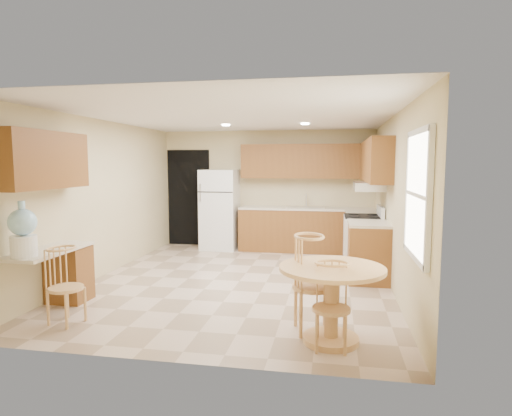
% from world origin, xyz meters
% --- Properties ---
extents(floor, '(5.50, 5.50, 0.00)m').
position_xyz_m(floor, '(0.00, 0.00, 0.00)').
color(floor, tan).
rests_on(floor, ground).
extents(ceiling, '(4.50, 5.50, 0.02)m').
position_xyz_m(ceiling, '(0.00, 0.00, 2.50)').
color(ceiling, white).
rests_on(ceiling, wall_back).
extents(wall_back, '(4.50, 0.02, 2.50)m').
position_xyz_m(wall_back, '(0.00, 2.75, 1.25)').
color(wall_back, beige).
rests_on(wall_back, floor).
extents(wall_front, '(4.50, 0.02, 2.50)m').
position_xyz_m(wall_front, '(0.00, -2.75, 1.25)').
color(wall_front, beige).
rests_on(wall_front, floor).
extents(wall_left, '(0.02, 5.50, 2.50)m').
position_xyz_m(wall_left, '(-2.25, 0.00, 1.25)').
color(wall_left, beige).
rests_on(wall_left, floor).
extents(wall_right, '(0.02, 5.50, 2.50)m').
position_xyz_m(wall_right, '(2.25, 0.00, 1.25)').
color(wall_right, beige).
rests_on(wall_right, floor).
extents(doorway, '(0.90, 0.02, 2.10)m').
position_xyz_m(doorway, '(-1.75, 2.73, 1.05)').
color(doorway, black).
rests_on(doorway, floor).
extents(base_cab_back, '(2.75, 0.60, 0.87)m').
position_xyz_m(base_cab_back, '(0.88, 2.45, 0.43)').
color(base_cab_back, brown).
rests_on(base_cab_back, floor).
extents(counter_back, '(2.75, 0.63, 0.04)m').
position_xyz_m(counter_back, '(0.88, 2.45, 0.89)').
color(counter_back, beige).
rests_on(counter_back, base_cab_back).
extents(base_cab_right_a, '(0.60, 0.59, 0.87)m').
position_xyz_m(base_cab_right_a, '(1.95, 1.85, 0.43)').
color(base_cab_right_a, brown).
rests_on(base_cab_right_a, floor).
extents(counter_right_a, '(0.63, 0.59, 0.04)m').
position_xyz_m(counter_right_a, '(1.95, 1.85, 0.89)').
color(counter_right_a, beige).
rests_on(counter_right_a, base_cab_right_a).
extents(base_cab_right_b, '(0.60, 0.80, 0.87)m').
position_xyz_m(base_cab_right_b, '(1.95, 0.40, 0.43)').
color(base_cab_right_b, brown).
rests_on(base_cab_right_b, floor).
extents(counter_right_b, '(0.63, 0.80, 0.04)m').
position_xyz_m(counter_right_b, '(1.95, 0.40, 0.89)').
color(counter_right_b, beige).
rests_on(counter_right_b, base_cab_right_b).
extents(upper_cab_back, '(2.75, 0.33, 0.70)m').
position_xyz_m(upper_cab_back, '(0.88, 2.58, 1.85)').
color(upper_cab_back, brown).
rests_on(upper_cab_back, wall_back).
extents(upper_cab_right, '(0.33, 2.42, 0.70)m').
position_xyz_m(upper_cab_right, '(2.08, 1.21, 1.85)').
color(upper_cab_right, brown).
rests_on(upper_cab_right, wall_right).
extents(upper_cab_left, '(0.33, 1.40, 0.70)m').
position_xyz_m(upper_cab_left, '(-2.08, -1.60, 1.85)').
color(upper_cab_left, brown).
rests_on(upper_cab_left, wall_left).
extents(sink, '(0.78, 0.44, 0.01)m').
position_xyz_m(sink, '(0.85, 2.45, 0.91)').
color(sink, silver).
rests_on(sink, counter_back).
extents(range_hood, '(0.50, 0.76, 0.14)m').
position_xyz_m(range_hood, '(2.00, 1.18, 1.42)').
color(range_hood, silver).
rests_on(range_hood, upper_cab_right).
extents(desk_pedestal, '(0.48, 0.42, 0.72)m').
position_xyz_m(desk_pedestal, '(-2.00, -1.32, 0.36)').
color(desk_pedestal, brown).
rests_on(desk_pedestal, floor).
extents(desk_top, '(0.50, 1.20, 0.04)m').
position_xyz_m(desk_top, '(-2.00, -1.70, 0.75)').
color(desk_top, beige).
rests_on(desk_top, desk_pedestal).
extents(window, '(0.06, 1.12, 1.30)m').
position_xyz_m(window, '(2.23, -1.85, 1.50)').
color(window, white).
rests_on(window, wall_right).
extents(can_light_a, '(0.14, 0.14, 0.02)m').
position_xyz_m(can_light_a, '(-0.50, 1.20, 2.48)').
color(can_light_a, white).
rests_on(can_light_a, ceiling).
extents(can_light_b, '(0.14, 0.14, 0.02)m').
position_xyz_m(can_light_b, '(0.90, 1.20, 2.48)').
color(can_light_b, white).
rests_on(can_light_b, ceiling).
extents(refrigerator, '(0.74, 0.72, 1.67)m').
position_xyz_m(refrigerator, '(-0.95, 2.40, 0.84)').
color(refrigerator, white).
rests_on(refrigerator, floor).
extents(stove, '(0.65, 0.76, 1.09)m').
position_xyz_m(stove, '(1.92, 1.18, 0.47)').
color(stove, white).
rests_on(stove, floor).
extents(dining_table, '(1.06, 1.06, 0.78)m').
position_xyz_m(dining_table, '(1.40, -2.04, 0.51)').
color(dining_table, '#DEAC6F').
rests_on(dining_table, floor).
extents(chair_table_a, '(0.46, 0.60, 1.04)m').
position_xyz_m(chair_table_a, '(1.21, -1.89, 0.63)').
color(chair_table_a, '#DEAC6F').
rests_on(chair_table_a, floor).
extents(chair_table_b, '(0.37, 0.37, 0.84)m').
position_xyz_m(chair_table_b, '(1.40, -2.28, 0.52)').
color(chair_table_b, '#DEAC6F').
rests_on(chair_table_b, floor).
extents(chair_desk, '(0.38, 0.49, 0.86)m').
position_xyz_m(chair_desk, '(-1.55, -2.13, 0.53)').
color(chair_desk, '#DEAC6F').
rests_on(chair_desk, floor).
extents(water_crock, '(0.30, 0.30, 0.63)m').
position_xyz_m(water_crock, '(-2.00, -2.12, 1.05)').
color(water_crock, white).
rests_on(water_crock, desk_top).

